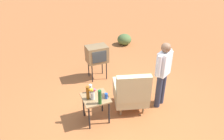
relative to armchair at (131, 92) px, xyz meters
name	(u,v)px	position (x,y,z in m)	size (l,w,h in m)	color
ground_plane	(127,110)	(0.09, 0.01, -0.50)	(60.00, 60.00, 0.00)	#AD6033
armchair	(131,92)	(0.00, 0.00, 0.00)	(0.95, 0.96, 1.06)	#937047
side_table	(96,101)	(0.88, 0.02, 0.03)	(0.56, 0.56, 0.62)	black
tv_on_stand	(97,54)	(0.26, -1.72, 0.28)	(0.61, 0.46, 1.03)	black
person_standing	(163,72)	(-0.75, 0.08, 0.44)	(0.51, 0.37, 1.64)	#2D3347
soda_can_blue	(106,96)	(0.67, 0.14, 0.18)	(0.07, 0.07, 0.12)	blue
bottle_short_clear	(91,89)	(0.91, -0.20, 0.22)	(0.06, 0.06, 0.20)	silver
bottle_tall_amber	(88,93)	(1.03, 0.00, 0.27)	(0.07, 0.07, 0.30)	brown
bottle_wine_green	(100,97)	(0.85, 0.26, 0.28)	(0.07, 0.07, 0.32)	#1E5623
flower_vase	(92,93)	(0.95, 0.05, 0.27)	(0.15, 0.10, 0.27)	silver
shrub_near	(124,39)	(-1.63, -3.85, -0.27)	(0.58, 0.58, 0.45)	#516B38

